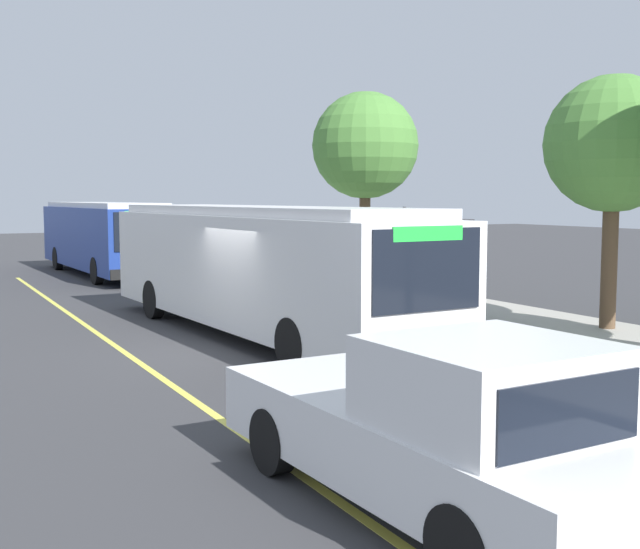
{
  "coord_description": "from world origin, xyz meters",
  "views": [
    {
      "loc": [
        15.32,
        -6.08,
        3.14
      ],
      "look_at": [
        0.76,
        1.5,
        1.56
      ],
      "focal_mm": 44.94,
      "sensor_mm": 36.0,
      "label": 1
    }
  ],
  "objects": [
    {
      "name": "ground_plane",
      "position": [
        0.0,
        0.0,
        0.0
      ],
      "size": [
        120.0,
        120.0,
        0.0
      ],
      "primitive_type": "plane",
      "color": "#38383A"
    },
    {
      "name": "sidewalk_curb",
      "position": [
        0.0,
        6.0,
        0.07
      ],
      "size": [
        44.0,
        6.4,
        0.15
      ],
      "primitive_type": "cube",
      "color": "#A8A399",
      "rests_on": "ground_plane"
    },
    {
      "name": "lane_stripe_center",
      "position": [
        0.0,
        -2.2,
        0.0
      ],
      "size": [
        36.0,
        0.14,
        0.01
      ],
      "primitive_type": "cube",
      "color": "#E0D64C",
      "rests_on": "ground_plane"
    },
    {
      "name": "transit_bus_main",
      "position": [
        -1.4,
        1.01,
        1.62
      ],
      "size": [
        12.55,
        3.29,
        2.95
      ],
      "color": "white",
      "rests_on": "ground_plane"
    },
    {
      "name": "transit_bus_second",
      "position": [
        -17.58,
        1.11,
        1.62
      ],
      "size": [
        11.43,
        2.96,
        2.95
      ],
      "color": "navy",
      "rests_on": "ground_plane"
    },
    {
      "name": "pickup_truck",
      "position": [
        9.0,
        -1.46,
        0.86
      ],
      "size": [
        5.5,
        2.28,
        1.85
      ],
      "color": "white",
      "rests_on": "ground_plane"
    },
    {
      "name": "bus_shelter",
      "position": [
        -1.58,
        5.39,
        1.92
      ],
      "size": [
        2.9,
        1.6,
        2.48
      ],
      "color": "#333338",
      "rests_on": "sidewalk_curb"
    },
    {
      "name": "waiting_bench",
      "position": [
        -1.65,
        5.4,
        0.63
      ],
      "size": [
        1.6,
        0.48,
        0.95
      ],
      "color": "brown",
      "rests_on": "sidewalk_curb"
    },
    {
      "name": "route_sign_post",
      "position": [
        1.02,
        3.38,
        1.96
      ],
      "size": [
        0.44,
        0.08,
        2.8
      ],
      "color": "#333338",
      "rests_on": "sidewalk_curb"
    },
    {
      "name": "pedestrian_commuter",
      "position": [
        -0.22,
        3.89,
        1.12
      ],
      "size": [
        0.24,
        0.4,
        1.69
      ],
      "color": "#282D47",
      "rests_on": "sidewalk_curb"
    },
    {
      "name": "street_tree_near_shelter",
      "position": [
        2.21,
        8.2,
        4.32
      ],
      "size": [
        3.1,
        3.1,
        5.75
      ],
      "color": "brown",
      "rests_on": "sidewalk_curb"
    },
    {
      "name": "street_tree_downstreet",
      "position": [
        -7.21,
        7.3,
        4.8
      ],
      "size": [
        3.45,
        3.45,
        6.41
      ],
      "color": "brown",
      "rests_on": "sidewalk_curb"
    }
  ]
}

